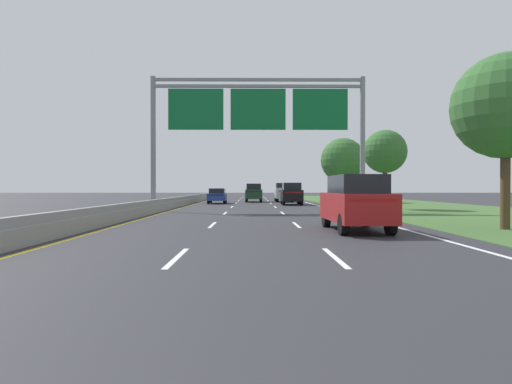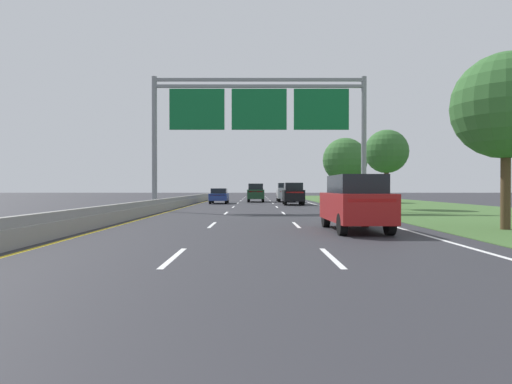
{
  "view_description": "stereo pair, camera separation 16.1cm",
  "coord_description": "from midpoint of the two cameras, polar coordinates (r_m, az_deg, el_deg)",
  "views": [
    {
      "loc": [
        -0.08,
        0.26,
        1.63
      ],
      "look_at": [
        0.08,
        20.66,
        1.44
      ],
      "focal_mm": 30.76,
      "sensor_mm": 36.0,
      "label": 1
    },
    {
      "loc": [
        0.08,
        0.26,
        1.63
      ],
      "look_at": [
        0.08,
        20.66,
        1.44
      ],
      "focal_mm": 30.76,
      "sensor_mm": 36.0,
      "label": 2
    }
  ],
  "objects": [
    {
      "name": "ground_plane",
      "position": [
        34.78,
        0.01,
        -2.14
      ],
      "size": [
        220.0,
        220.0,
        0.0
      ],
      "primitive_type": "plane",
      "color": "#2B2B30"
    },
    {
      "name": "lane_striping",
      "position": [
        34.32,
        0.01,
        -2.17
      ],
      "size": [
        11.96,
        106.0,
        0.01
      ],
      "color": "white",
      "rests_on": "ground"
    },
    {
      "name": "grass_verge_right",
      "position": [
        37.47,
        21.88,
        -1.97
      ],
      "size": [
        14.0,
        110.0,
        0.02
      ],
      "primitive_type": "cube",
      "color": "#3D602D",
      "rests_on": "ground"
    },
    {
      "name": "median_barrier_concrete",
      "position": [
        35.38,
        -10.74,
        -1.53
      ],
      "size": [
        0.6,
        110.0,
        0.85
      ],
      "color": "gray",
      "rests_on": "ground"
    },
    {
      "name": "overhead_sign_gantry",
      "position": [
        31.07,
        0.57,
        9.93
      ],
      "size": [
        15.06,
        0.42,
        9.43
      ],
      "color": "gray",
      "rests_on": "ground"
    },
    {
      "name": "pickup_truck_silver",
      "position": [
        51.42,
        3.98,
        -0.07
      ],
      "size": [
        2.04,
        5.41,
        2.2
      ],
      "rotation": [
        0.0,
        0.0,
        1.56
      ],
      "color": "#B2B5BA",
      "rests_on": "ground"
    },
    {
      "name": "car_blue_left_lane_sedan",
      "position": [
        45.7,
        -4.7,
        -0.47
      ],
      "size": [
        1.86,
        4.42,
        1.57
      ],
      "rotation": [
        0.0,
        0.0,
        1.58
      ],
      "color": "navy",
      "rests_on": "ground"
    },
    {
      "name": "car_red_right_lane_suv",
      "position": [
        17.01,
        13.02,
        -1.27
      ],
      "size": [
        1.98,
        4.73,
        2.11
      ],
      "rotation": [
        0.0,
        0.0,
        1.59
      ],
      "color": "maroon",
      "rests_on": "ground"
    },
    {
      "name": "car_darkgreen_centre_lane_suv",
      "position": [
        50.67,
        0.07,
        -0.05
      ],
      "size": [
        1.91,
        4.7,
        2.11
      ],
      "rotation": [
        0.0,
        0.0,
        1.57
      ],
      "color": "#193D23",
      "rests_on": "ground"
    },
    {
      "name": "car_black_right_lane_suv",
      "position": [
        42.27,
        4.97,
        -0.18
      ],
      "size": [
        1.98,
        4.73,
        2.11
      ],
      "rotation": [
        0.0,
        0.0,
        1.55
      ],
      "color": "black",
      "rests_on": "ground"
    },
    {
      "name": "roadside_tree_near",
      "position": [
        19.85,
        29.96,
        9.64
      ],
      "size": [
        4.09,
        4.09,
        6.86
      ],
      "color": "#4C3823",
      "rests_on": "ground"
    },
    {
      "name": "roadside_tree_mid",
      "position": [
        35.17,
        16.75,
        5.03
      ],
      "size": [
        3.33,
        3.33,
        6.09
      ],
      "color": "#4C3823",
      "rests_on": "ground"
    },
    {
      "name": "roadside_tree_far",
      "position": [
        51.08,
        11.59,
        4.09
      ],
      "size": [
        5.05,
        5.05,
        7.33
      ],
      "color": "#4C3823",
      "rests_on": "ground"
    }
  ]
}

